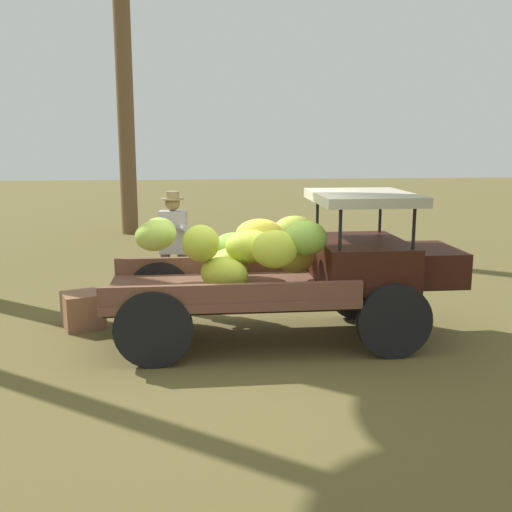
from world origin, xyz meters
The scene contains 4 objects.
ground_plane centered at (0.00, 0.00, 0.00)m, with size 60.00×60.00×0.00m, color brown.
truck centered at (0.75, 0.25, 0.96)m, with size 4.51×1.79×1.89m.
farmer centered at (-0.85, 1.75, 1.02)m, with size 0.52×0.48×1.79m.
wooden_crate centered at (-2.07, 1.02, 0.24)m, with size 0.52×0.52×0.48m, color #8D5E42.
Camera 1 is at (-0.46, -7.21, 2.58)m, focal length 42.69 mm.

